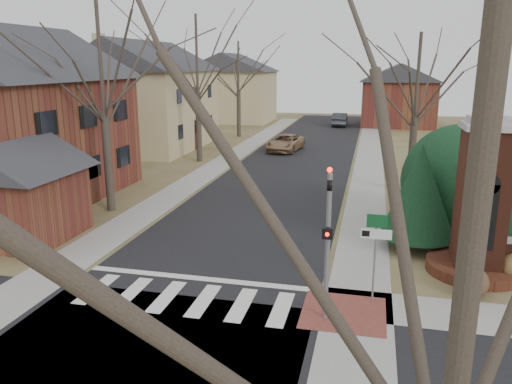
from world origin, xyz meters
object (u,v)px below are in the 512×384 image
(sign_post, at_px, (376,240))
(distant_car, at_px, (340,119))
(traffic_signal_pole, at_px, (328,232))
(brick_gate_monument, at_px, (480,212))
(pickup_truck, at_px, (285,143))

(sign_post, distance_m, distant_car, 44.07)
(distant_car, bearing_deg, sign_post, 94.77)
(traffic_signal_pole, xyz_separation_m, sign_post, (1.29, 1.41, -0.64))
(brick_gate_monument, distance_m, pickup_truck, 25.19)
(sign_post, bearing_deg, brick_gate_monument, 41.42)
(traffic_signal_pole, distance_m, sign_post, 2.02)
(brick_gate_monument, distance_m, distant_car, 41.55)
(sign_post, bearing_deg, pickup_truck, 105.57)
(sign_post, distance_m, pickup_truck, 26.82)
(sign_post, bearing_deg, traffic_signal_pole, -132.43)
(brick_gate_monument, relative_size, distant_car, 1.42)
(brick_gate_monument, bearing_deg, pickup_truck, 114.93)
(sign_post, relative_size, brick_gate_monument, 0.42)
(brick_gate_monument, height_order, pickup_truck, brick_gate_monument)
(traffic_signal_pole, relative_size, sign_post, 1.64)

